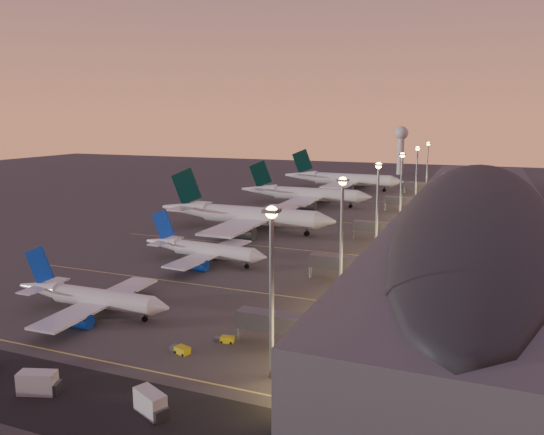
{
  "coord_description": "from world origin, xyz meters",
  "views": [
    {
      "loc": [
        63.25,
        -107.85,
        38.03
      ],
      "look_at": [
        2.0,
        45.0,
        7.0
      ],
      "focal_mm": 35.0,
      "sensor_mm": 36.0,
      "label": 1
    }
  ],
  "objects_px": {
    "airliner_wide_far": "(342,179)",
    "baggage_tug_a": "(180,350)",
    "airliner_narrow_south": "(91,297)",
    "airliner_wide_near": "(244,215)",
    "radar_tower": "(401,142)",
    "airliner_narrow_north": "(204,250)",
    "airliner_wide_mid": "(304,194)",
    "baggage_tug_b": "(225,339)",
    "catering_truck_a": "(40,383)",
    "catering_truck_b": "(151,404)"
  },
  "relations": [
    {
      "from": "airliner_wide_far",
      "to": "radar_tower",
      "type": "height_order",
      "value": "radar_tower"
    },
    {
      "from": "airliner_wide_mid",
      "to": "baggage_tug_b",
      "type": "bearing_deg",
      "value": -77.4
    },
    {
      "from": "radar_tower",
      "to": "baggage_tug_b",
      "type": "relative_size",
      "value": 9.07
    },
    {
      "from": "baggage_tug_a",
      "to": "baggage_tug_b",
      "type": "relative_size",
      "value": 1.14
    },
    {
      "from": "airliner_narrow_south",
      "to": "airliner_wide_mid",
      "type": "bearing_deg",
      "value": 89.75
    },
    {
      "from": "airliner_narrow_south",
      "to": "airliner_wide_near",
      "type": "relative_size",
      "value": 0.55
    },
    {
      "from": "baggage_tug_b",
      "to": "catering_truck_b",
      "type": "relative_size",
      "value": 0.61
    },
    {
      "from": "airliner_narrow_south",
      "to": "airliner_narrow_north",
      "type": "height_order",
      "value": "airliner_narrow_north"
    },
    {
      "from": "airliner_wide_mid",
      "to": "airliner_wide_far",
      "type": "xyz_separation_m",
      "value": [
        2.26,
        57.61,
        0.52
      ]
    },
    {
      "from": "airliner_narrow_south",
      "to": "radar_tower",
      "type": "bearing_deg",
      "value": 85.28
    },
    {
      "from": "baggage_tug_b",
      "to": "catering_truck_a",
      "type": "height_order",
      "value": "catering_truck_a"
    },
    {
      "from": "airliner_narrow_south",
      "to": "radar_tower",
      "type": "relative_size",
      "value": 1.09
    },
    {
      "from": "airliner_narrow_north",
      "to": "airliner_wide_mid",
      "type": "bearing_deg",
      "value": 97.11
    },
    {
      "from": "radar_tower",
      "to": "catering_truck_a",
      "type": "distance_m",
      "value": 317.06
    },
    {
      "from": "airliner_wide_near",
      "to": "catering_truck_a",
      "type": "distance_m",
      "value": 111.69
    },
    {
      "from": "airliner_wide_near",
      "to": "catering_truck_a",
      "type": "xyz_separation_m",
      "value": [
        19.18,
        -109.97,
        -3.86
      ]
    },
    {
      "from": "airliner_narrow_south",
      "to": "baggage_tug_b",
      "type": "bearing_deg",
      "value": -5.94
    },
    {
      "from": "airliner_wide_mid",
      "to": "airliner_wide_near",
      "type": "bearing_deg",
      "value": -92.38
    },
    {
      "from": "catering_truck_b",
      "to": "airliner_wide_mid",
      "type": "bearing_deg",
      "value": 126.69
    },
    {
      "from": "airliner_narrow_south",
      "to": "airliner_narrow_north",
      "type": "xyz_separation_m",
      "value": [
        2.25,
        41.31,
        0.2
      ]
    },
    {
      "from": "catering_truck_b",
      "to": "airliner_wide_near",
      "type": "bearing_deg",
      "value": 133.66
    },
    {
      "from": "baggage_tug_a",
      "to": "catering_truck_b",
      "type": "xyz_separation_m",
      "value": [
        6.32,
        -17.37,
        0.94
      ]
    },
    {
      "from": "baggage_tug_b",
      "to": "airliner_wide_mid",
      "type": "bearing_deg",
      "value": 94.11
    },
    {
      "from": "airliner_narrow_south",
      "to": "catering_truck_a",
      "type": "distance_m",
      "value": 31.16
    },
    {
      "from": "airliner_wide_near",
      "to": "airliner_wide_mid",
      "type": "bearing_deg",
      "value": 88.61
    },
    {
      "from": "airliner_wide_mid",
      "to": "airliner_wide_far",
      "type": "bearing_deg",
      "value": 87.27
    },
    {
      "from": "airliner_wide_near",
      "to": "catering_truck_b",
      "type": "distance_m",
      "value": 114.78
    },
    {
      "from": "airliner_wide_far",
      "to": "baggage_tug_a",
      "type": "xyz_separation_m",
      "value": [
        26.25,
        -207.87,
        -4.95
      ]
    },
    {
      "from": "airliner_narrow_south",
      "to": "airliner_wide_near",
      "type": "height_order",
      "value": "airliner_wide_near"
    },
    {
      "from": "radar_tower",
      "to": "baggage_tug_b",
      "type": "height_order",
      "value": "radar_tower"
    },
    {
      "from": "airliner_wide_far",
      "to": "catering_truck_a",
      "type": "relative_size",
      "value": 10.91
    },
    {
      "from": "baggage_tug_a",
      "to": "airliner_wide_far",
      "type": "bearing_deg",
      "value": 114.78
    },
    {
      "from": "airliner_wide_mid",
      "to": "catering_truck_a",
      "type": "xyz_separation_m",
      "value": [
        17.22,
        -168.95,
        -3.46
      ]
    },
    {
      "from": "baggage_tug_a",
      "to": "airliner_wide_near",
      "type": "bearing_deg",
      "value": 126.05
    },
    {
      "from": "airliner_narrow_north",
      "to": "catering_truck_a",
      "type": "distance_m",
      "value": 69.98
    },
    {
      "from": "airliner_wide_far",
      "to": "catering_truck_a",
      "type": "xyz_separation_m",
      "value": [
        14.96,
        -226.56,
        -3.98
      ]
    },
    {
      "from": "airliner_narrow_north",
      "to": "radar_tower",
      "type": "xyz_separation_m",
      "value": [
        14.54,
        247.51,
        18.4
      ]
    },
    {
      "from": "airliner_wide_near",
      "to": "airliner_wide_far",
      "type": "bearing_deg",
      "value": 88.45
    },
    {
      "from": "baggage_tug_a",
      "to": "radar_tower",
      "type": "bearing_deg",
      "value": 109.3
    },
    {
      "from": "airliner_narrow_south",
      "to": "catering_truck_b",
      "type": "xyz_separation_m",
      "value": [
        32.01,
        -26.26,
        -1.82
      ]
    },
    {
      "from": "airliner_wide_mid",
      "to": "radar_tower",
      "type": "height_order",
      "value": "radar_tower"
    },
    {
      "from": "airliner_narrow_north",
      "to": "airliner_wide_mid",
      "type": "xyz_separation_m",
      "value": [
        -5.07,
        100.06,
        1.48
      ]
    },
    {
      "from": "baggage_tug_a",
      "to": "catering_truck_a",
      "type": "relative_size",
      "value": 0.67
    },
    {
      "from": "airliner_wide_mid",
      "to": "radar_tower",
      "type": "distance_m",
      "value": 149.71
    },
    {
      "from": "baggage_tug_b",
      "to": "radar_tower",
      "type": "bearing_deg",
      "value": 83.74
    },
    {
      "from": "airliner_narrow_south",
      "to": "airliner_wide_mid",
      "type": "height_order",
      "value": "airliner_wide_mid"
    },
    {
      "from": "airliner_narrow_south",
      "to": "catering_truck_a",
      "type": "bearing_deg",
      "value": -63.82
    },
    {
      "from": "airliner_wide_far",
      "to": "baggage_tug_a",
      "type": "bearing_deg",
      "value": -79.96
    },
    {
      "from": "airliner_narrow_north",
      "to": "airliner_wide_near",
      "type": "relative_size",
      "value": 0.58
    },
    {
      "from": "airliner_wide_mid",
      "to": "airliner_wide_far",
      "type": "height_order",
      "value": "airliner_wide_far"
    }
  ]
}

